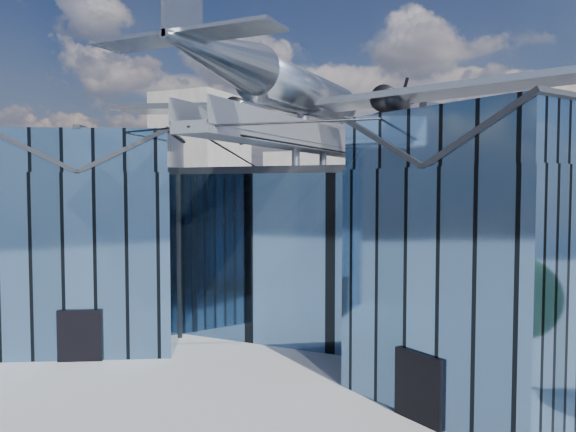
% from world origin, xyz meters
% --- Properties ---
extents(ground_plane, '(120.00, 120.00, 0.00)m').
position_xyz_m(ground_plane, '(0.00, 0.00, 0.00)').
color(ground_plane, gray).
extents(museum, '(32.88, 24.50, 17.60)m').
position_xyz_m(museum, '(0.00, 5.82, 5.54)').
color(museum, '#496D95').
rests_on(museum, ground).
extents(bg_towers, '(77.00, 24.50, 26.00)m').
position_xyz_m(bg_towers, '(1.45, 50.49, 10.01)').
color(bg_towers, gray).
rests_on(bg_towers, ground).
extents(tree_side_w, '(3.98, 3.98, 4.85)m').
position_xyz_m(tree_side_w, '(-27.93, 10.10, 3.28)').
color(tree_side_w, '#342514').
rests_on(tree_side_w, ground).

